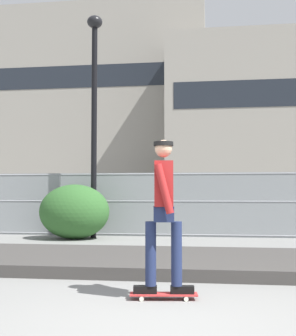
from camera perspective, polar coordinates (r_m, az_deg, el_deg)
name	(u,v)px	position (r m, az deg, el deg)	size (l,w,h in m)	color
ground_plane	(168,324)	(4.59, 2.50, -19.14)	(120.00, 120.00, 0.00)	slate
gravel_berm	(186,261)	(7.86, 4.78, -11.71)	(11.90, 2.72, 0.19)	#3D3A38
skateboard	(164,295)	(5.54, 2.00, -15.74)	(0.82, 0.29, 0.07)	#B22D2D
skater	(164,205)	(5.40, 1.98, -4.69)	(0.73, 0.60, 1.83)	black
chain_fence	(195,204)	(13.03, 5.96, -4.60)	(24.26, 0.06, 1.85)	gray
street_lamp	(94,97)	(13.06, -6.83, 8.92)	(0.44, 0.44, 6.36)	black
parked_car_near	(84,204)	(17.11, -8.09, -4.56)	(4.40, 1.95, 1.66)	maroon
library_building	(98,109)	(55.11, -6.30, 7.43)	(25.70, 10.06, 22.76)	gray
office_block	(276,123)	(47.40, 15.87, 5.46)	(21.56, 10.54, 16.55)	gray
shrub_left	(74,212)	(12.55, -9.31, -5.48)	(1.94, 1.58, 1.50)	#2D5B28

